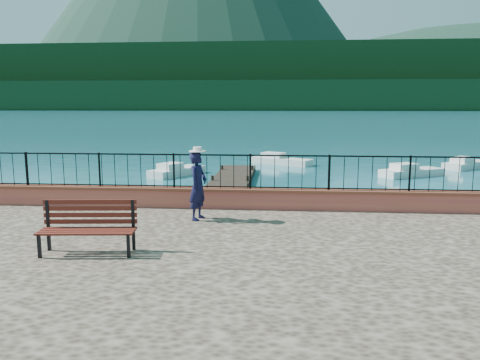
% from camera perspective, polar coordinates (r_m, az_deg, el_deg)
% --- Properties ---
extents(ground, '(2000.00, 2000.00, 0.00)m').
position_cam_1_polar(ground, '(10.26, 1.60, -14.67)').
color(ground, '#19596B').
rests_on(ground, ground).
extents(parapet, '(28.00, 0.46, 0.58)m').
position_cam_1_polar(parapet, '(13.34, 2.54, -2.29)').
color(parapet, '#B65D42').
rests_on(parapet, promenade).
extents(railing, '(27.00, 0.05, 0.95)m').
position_cam_1_polar(railing, '(13.21, 2.57, 0.97)').
color(railing, black).
rests_on(railing, parapet).
extents(dock, '(2.00, 16.00, 0.30)m').
position_cam_1_polar(dock, '(21.88, -1.82, -1.29)').
color(dock, '#2D231C').
rests_on(dock, ground).
extents(far_forest, '(900.00, 60.00, 18.00)m').
position_cam_1_polar(far_forest, '(309.40, 4.87, 10.15)').
color(far_forest, black).
rests_on(far_forest, ground).
extents(foothills, '(900.00, 120.00, 44.00)m').
position_cam_1_polar(foothills, '(369.79, 4.91, 12.02)').
color(foothills, black).
rests_on(foothills, ground).
extents(companion_hill, '(448.00, 384.00, 180.00)m').
position_cam_1_polar(companion_hill, '(610.21, 26.24, 7.95)').
color(companion_hill, '#142D23').
rests_on(companion_hill, ground).
extents(park_bench, '(1.94, 0.80, 1.05)m').
position_cam_1_polar(park_bench, '(9.88, -18.02, -6.76)').
color(park_bench, black).
rests_on(park_bench, promenade).
extents(person, '(0.58, 0.73, 1.76)m').
position_cam_1_polar(person, '(12.03, -5.14, -0.72)').
color(person, black).
rests_on(person, promenade).
extents(hat, '(0.44, 0.44, 0.12)m').
position_cam_1_polar(hat, '(11.90, -5.21, 3.75)').
color(hat, white).
rests_on(hat, person).
extents(boat_0, '(3.49, 1.93, 0.80)m').
position_cam_1_polar(boat_0, '(17.09, -10.63, -3.60)').
color(boat_0, silver).
rests_on(boat_0, ground).
extents(boat_2, '(3.98, 2.96, 0.80)m').
position_cam_1_polar(boat_2, '(28.88, 20.21, 1.22)').
color(boat_2, silver).
rests_on(boat_2, ground).
extents(boat_3, '(2.98, 3.80, 0.80)m').
position_cam_1_polar(boat_3, '(27.76, -7.70, 1.41)').
color(boat_3, silver).
rests_on(boat_3, ground).
extents(boat_4, '(4.40, 3.29, 0.80)m').
position_cam_1_polar(boat_4, '(32.70, 5.06, 2.64)').
color(boat_4, silver).
rests_on(boat_4, ground).
extents(boat_5, '(3.74, 3.47, 0.80)m').
position_cam_1_polar(boat_5, '(33.93, 25.94, 1.98)').
color(boat_5, silver).
rests_on(boat_5, ground).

